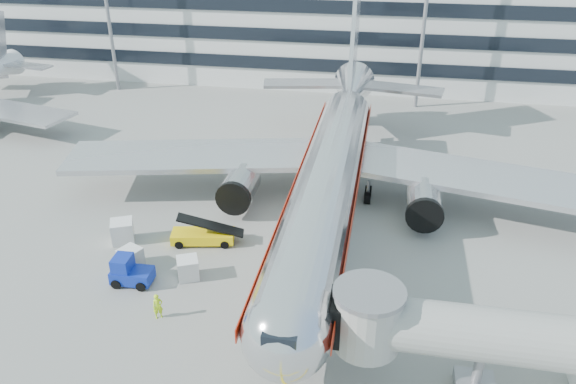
% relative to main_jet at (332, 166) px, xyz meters
% --- Properties ---
extents(ground, '(180.00, 180.00, 0.00)m').
position_rel_main_jet_xyz_m(ground, '(0.00, -11.72, -4.23)').
color(ground, gray).
rests_on(ground, ground).
extents(lead_in_line, '(0.25, 70.00, 0.01)m').
position_rel_main_jet_xyz_m(lead_in_line, '(0.00, -1.72, -4.23)').
color(lead_in_line, yellow).
rests_on(lead_in_line, ground).
extents(main_jet, '(50.95, 48.70, 16.06)m').
position_rel_main_jet_xyz_m(main_jet, '(0.00, 0.00, 0.00)').
color(main_jet, silver).
rests_on(main_jet, ground).
extents(jet_bridge, '(17.80, 4.50, 7.00)m').
position_rel_main_jet_xyz_m(jet_bridge, '(12.18, -19.72, -0.36)').
color(jet_bridge, silver).
rests_on(jet_bridge, ground).
extents(terminal, '(150.00, 24.25, 15.60)m').
position_rel_main_jet_xyz_m(terminal, '(0.00, 46.23, 3.57)').
color(terminal, silver).
rests_on(terminal, ground).
extents(belt_loader, '(5.41, 2.75, 2.53)m').
position_rel_main_jet_xyz_m(belt_loader, '(-9.54, -7.58, -3.52)').
color(belt_loader, yellow).
rests_on(belt_loader, ground).
extents(baggage_tug, '(2.97, 1.96, 2.19)m').
position_rel_main_jet_xyz_m(baggage_tug, '(-13.07, -13.71, -3.28)').
color(baggage_tug, '#0E269B').
rests_on(baggage_tug, ground).
extents(cargo_container_left, '(1.97, 1.97, 1.59)m').
position_rel_main_jet_xyz_m(cargo_container_left, '(-13.84, -11.83, -3.44)').
color(cargo_container_left, silver).
rests_on(cargo_container_left, ground).
extents(cargo_container_right, '(2.29, 2.29, 1.84)m').
position_rel_main_jet_xyz_m(cargo_container_right, '(-16.05, -8.51, -3.31)').
color(cargo_container_right, silver).
rests_on(cargo_container_right, ground).
extents(cargo_container_front, '(2.01, 2.01, 1.61)m').
position_rel_main_jet_xyz_m(cargo_container_front, '(-9.13, -12.32, -3.42)').
color(cargo_container_front, silver).
rests_on(cargo_container_front, ground).
extents(ramp_worker, '(0.80, 0.74, 1.84)m').
position_rel_main_jet_xyz_m(ramp_worker, '(-9.56, -16.97, -3.32)').
color(ramp_worker, '#BCEE19').
rests_on(ramp_worker, ground).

